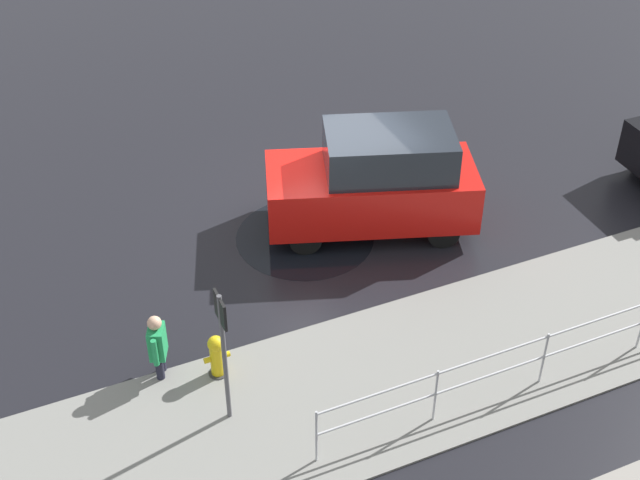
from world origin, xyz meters
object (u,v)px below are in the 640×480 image
moving_hatchback (376,181)px  sign_post (223,341)px  pedestrian (157,344)px  fire_hydrant (217,357)px

moving_hatchback → sign_post: sign_post is taller
moving_hatchback → pedestrian: (4.85, 2.23, -0.34)m
fire_hydrant → pedestrian: 0.93m
sign_post → pedestrian: bearing=-61.2°
pedestrian → sign_post: 1.69m
fire_hydrant → sign_post: size_ratio=0.33×
fire_hydrant → moving_hatchback: bearing=-147.4°
moving_hatchback → sign_post: (4.16, 3.49, 0.55)m
moving_hatchback → sign_post: bearing=40.0°
pedestrian → sign_post: sign_post is taller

